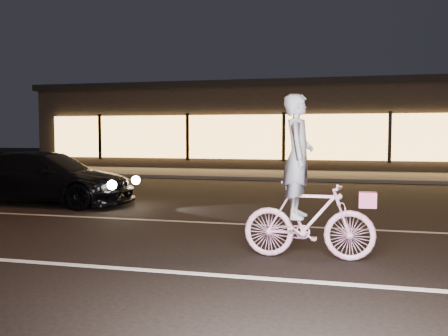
# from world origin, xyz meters

# --- Properties ---
(ground) EXTENTS (90.00, 90.00, 0.00)m
(ground) POSITION_xyz_m (0.00, 0.00, 0.00)
(ground) COLOR black
(ground) RESTS_ON ground
(lane_stripe_near) EXTENTS (60.00, 0.12, 0.01)m
(lane_stripe_near) POSITION_xyz_m (0.00, -1.50, 0.00)
(lane_stripe_near) COLOR silver
(lane_stripe_near) RESTS_ON ground
(lane_stripe_far) EXTENTS (60.00, 0.10, 0.01)m
(lane_stripe_far) POSITION_xyz_m (0.00, 2.00, 0.00)
(lane_stripe_far) COLOR gray
(lane_stripe_far) RESTS_ON ground
(sidewalk) EXTENTS (30.00, 4.00, 0.12)m
(sidewalk) POSITION_xyz_m (0.00, 13.00, 0.06)
(sidewalk) COLOR #383533
(sidewalk) RESTS_ON ground
(storefront) EXTENTS (25.40, 8.42, 4.20)m
(storefront) POSITION_xyz_m (0.00, 18.97, 2.15)
(storefront) COLOR black
(storefront) RESTS_ON ground
(cyclist) EXTENTS (1.84, 0.63, 2.32)m
(cyclist) POSITION_xyz_m (2.23, -0.39, 0.82)
(cyclist) COLOR #DE4296
(cyclist) RESTS_ON ground
(sedan) EXTENTS (4.57, 2.02, 1.30)m
(sedan) POSITION_xyz_m (-4.51, 3.60, 0.65)
(sedan) COLOR black
(sedan) RESTS_ON ground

